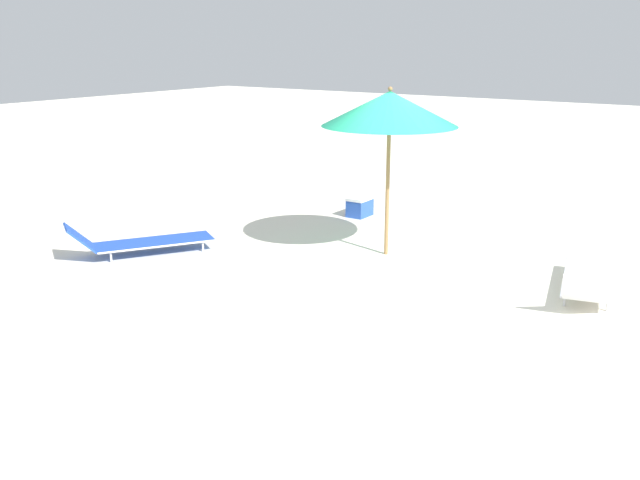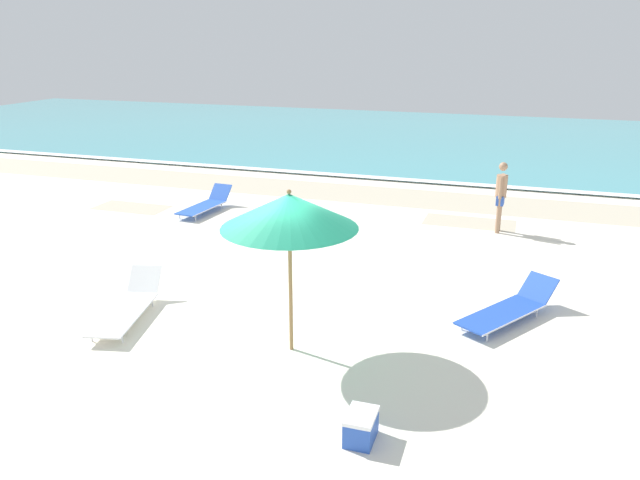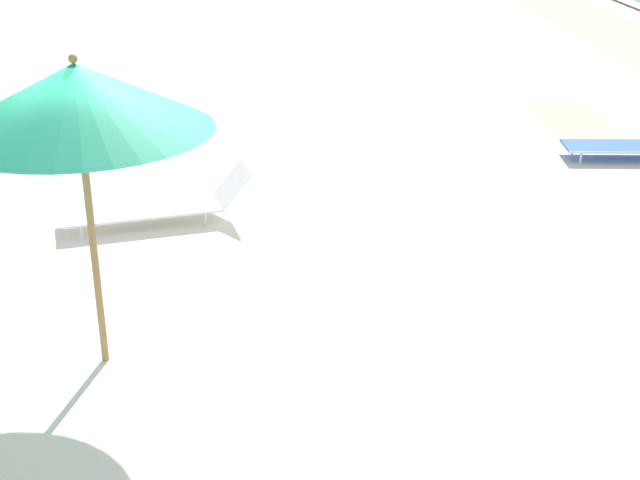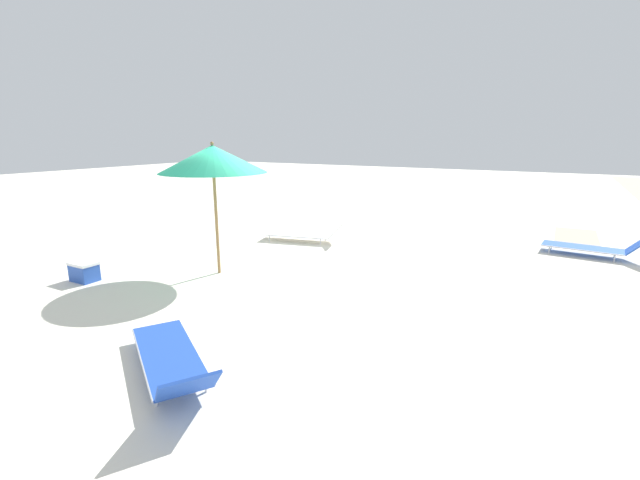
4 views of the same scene
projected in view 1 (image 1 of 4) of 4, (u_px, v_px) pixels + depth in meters
ground_plane at (411, 280)px, 10.26m from camera, size 60.00×60.00×0.16m
beach_umbrella at (390, 109)px, 10.60m from camera, size 2.06×2.06×2.59m
sun_lounger_beside_umbrella at (588, 281)px, 9.34m from camera, size 1.08×2.25×0.59m
sun_lounger_near_water_left at (140, 241)px, 11.16m from camera, size 1.70×2.21×0.57m
cooler_box at (360, 207)px, 13.56m from camera, size 0.36×0.50×0.37m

